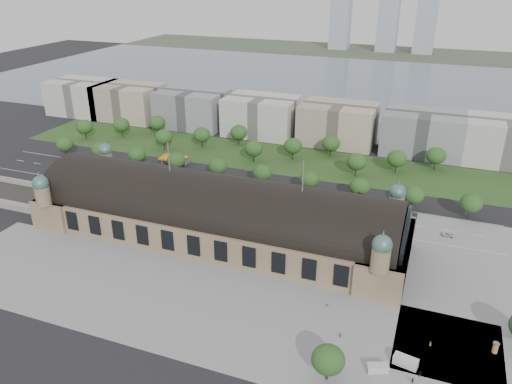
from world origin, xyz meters
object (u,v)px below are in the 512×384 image
(petrol_station, at_px, (178,159))
(bus_west, at_px, (228,203))
(parked_car_5, at_px, (190,201))
(van_south, at_px, (377,368))
(parked_car_4, at_px, (152,193))
(advertising_column, at_px, (495,348))
(parked_car_2, at_px, (103,189))
(bus_mid, at_px, (241,205))
(traffic_car_4, at_px, (270,210))
(traffic_car_6, at_px, (447,235))
(pedestrian_1, at_px, (340,335))
(pedestrian_3, at_px, (413,381))
(parked_car_3, at_px, (141,195))
(pedestrian_0, at_px, (328,306))
(traffic_car_5, at_px, (344,204))
(parked_car_0, at_px, (94,183))
(pedestrian_5, at_px, (430,344))
(parked_car_6, at_px, (182,198))
(parked_car_1, at_px, (102,189))
(van_east, at_px, (404,361))
(bus_east, at_px, (301,215))
(pedestrian_4, at_px, (420,374))
(traffic_car_1, at_px, (84,165))
(traffic_car_0, at_px, (57,170))

(petrol_station, height_order, bus_west, petrol_station)
(parked_car_5, distance_m, van_south, 123.35)
(parked_car_4, bearing_deg, advertising_column, 42.29)
(parked_car_2, bearing_deg, bus_mid, 70.91)
(traffic_car_4, bearing_deg, traffic_car_6, 87.21)
(pedestrian_1, distance_m, pedestrian_3, 24.14)
(parked_car_3, relative_size, pedestrian_0, 2.64)
(traffic_car_5, bearing_deg, pedestrian_0, -179.50)
(parked_car_5, distance_m, advertising_column, 139.54)
(parked_car_0, relative_size, bus_west, 0.44)
(parked_car_2, xyz_separation_m, parked_car_4, (25.37, 4.00, 0.12))
(parked_car_2, xyz_separation_m, pedestrian_5, (156.75, -57.74, 0.13))
(parked_car_6, relative_size, pedestrian_1, 2.86)
(petrol_station, relative_size, parked_car_1, 2.80)
(traffic_car_4, bearing_deg, parked_car_6, -91.24)
(parked_car_6, relative_size, bus_mid, 0.41)
(bus_west, bearing_deg, van_east, -135.74)
(petrol_station, xyz_separation_m, bus_east, (81.60, -38.28, -1.24))
(parked_car_2, relative_size, pedestrian_3, 2.44)
(parked_car_0, relative_size, van_east, 0.66)
(parked_car_2, relative_size, parked_car_6, 0.93)
(parked_car_0, height_order, parked_car_3, parked_car_3)
(bus_west, relative_size, pedestrian_5, 6.48)
(pedestrian_0, bearing_deg, pedestrian_4, -54.64)
(traffic_car_6, bearing_deg, parked_car_1, -78.08)
(traffic_car_1, xyz_separation_m, bus_east, (128.43, -16.65, 0.97))
(bus_east, bearing_deg, parked_car_3, 99.67)
(bus_west, bearing_deg, advertising_column, -123.61)
(parked_car_2, relative_size, pedestrian_1, 2.66)
(traffic_car_1, height_order, parked_car_3, parked_car_3)
(traffic_car_6, xyz_separation_m, parked_car_4, (-134.13, -7.96, 0.09))
(parked_car_1, xyz_separation_m, bus_mid, (71.52, 5.77, 1.02))
(traffic_car_6, xyz_separation_m, parked_car_3, (-137.33, -11.96, 0.11))
(pedestrian_3, bearing_deg, advertising_column, -125.55)
(bus_west, xyz_separation_m, van_east, (85.77, -74.34, -0.11))
(parked_car_5, distance_m, bus_west, 18.36)
(petrol_station, relative_size, bus_mid, 1.13)
(parked_car_3, bearing_deg, traffic_car_0, -122.73)
(van_south, bearing_deg, traffic_car_5, 85.07)
(parked_car_0, distance_m, pedestrian_0, 144.06)
(traffic_car_0, xyz_separation_m, traffic_car_6, (197.49, 0.01, -0.07))
(traffic_car_5, bearing_deg, bus_west, 103.05)
(traffic_car_4, distance_m, bus_mid, 13.37)
(traffic_car_0, relative_size, pedestrian_3, 2.36)
(traffic_car_4, distance_m, traffic_car_5, 34.43)
(traffic_car_5, xyz_separation_m, bus_west, (-49.61, -18.57, 0.67))
(parked_car_3, bearing_deg, traffic_car_5, 83.44)
(traffic_car_0, distance_m, pedestrian_5, 206.83)
(traffic_car_5, bearing_deg, bus_mid, 105.79)
(bus_west, bearing_deg, parked_car_2, 90.48)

